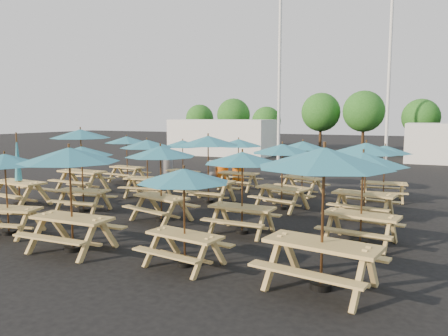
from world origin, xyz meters
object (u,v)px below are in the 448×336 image
at_px(picnic_unit_4, 5,164).
at_px(picnic_unit_7, 183,146).
at_px(picnic_unit_11, 239,145).
at_px(waste_bin_1, 214,169).
at_px(picnic_unit_14, 282,152).
at_px(picnic_unit_19, 385,152).
at_px(picnic_unit_15, 303,148).
at_px(picnic_unit_8, 69,161).
at_px(picnic_unit_1, 18,176).
at_px(picnic_unit_18, 366,152).
at_px(picnic_unit_5, 82,155).
at_px(picnic_unit_10, 208,144).
at_px(picnic_unit_2, 81,137).
at_px(waste_bin_0, 168,166).
at_px(waste_bin_2, 223,170).
at_px(picnic_unit_9, 161,155).
at_px(picnic_unit_17, 363,164).
at_px(waste_bin_3, 238,172).
at_px(picnic_unit_16, 324,165).
at_px(picnic_unit_6, 147,147).
at_px(picnic_unit_3, 127,142).
at_px(picnic_unit_13, 242,162).
at_px(picnic_unit_12, 184,181).

height_order(picnic_unit_4, picnic_unit_7, picnic_unit_4).
xyz_separation_m(picnic_unit_11, waste_bin_1, (-2.44, 2.53, -1.42)).
xyz_separation_m(picnic_unit_14, picnic_unit_19, (2.89, 2.97, -0.13)).
bearing_deg(picnic_unit_15, picnic_unit_8, -86.98).
distance_m(picnic_unit_1, picnic_unit_4, 4.03).
relative_size(picnic_unit_8, picnic_unit_14, 0.96).
bearing_deg(picnic_unit_18, picnic_unit_5, -152.05).
xyz_separation_m(picnic_unit_4, picnic_unit_10, (2.74, 6.02, 0.24)).
height_order(picnic_unit_2, waste_bin_0, picnic_unit_2).
bearing_deg(picnic_unit_4, waste_bin_1, 76.17).
bearing_deg(picnic_unit_19, picnic_unit_2, -172.27).
bearing_deg(picnic_unit_4, picnic_unit_5, 81.12).
height_order(picnic_unit_10, picnic_unit_14, picnic_unit_10).
height_order(picnic_unit_2, picnic_unit_5, picnic_unit_2).
xyz_separation_m(picnic_unit_4, waste_bin_2, (0.66, 11.53, -1.42)).
bearing_deg(picnic_unit_4, picnic_unit_9, 33.94).
xyz_separation_m(picnic_unit_17, waste_bin_3, (-6.86, 8.28, -1.51)).
bearing_deg(picnic_unit_14, picnic_unit_17, -29.78).
xyz_separation_m(picnic_unit_15, picnic_unit_16, (2.85, -9.01, 0.38)).
xyz_separation_m(picnic_unit_6, waste_bin_0, (-2.78, 5.75, -1.48)).
distance_m(picnic_unit_2, picnic_unit_7, 4.27).
bearing_deg(picnic_unit_15, picnic_unit_7, -159.48).
relative_size(picnic_unit_9, picnic_unit_17, 1.08).
bearing_deg(picnic_unit_2, picnic_unit_8, -46.70).
height_order(picnic_unit_8, picnic_unit_18, picnic_unit_8).
distance_m(picnic_unit_7, picnic_unit_18, 8.64).
relative_size(picnic_unit_1, picnic_unit_14, 1.01).
bearing_deg(picnic_unit_4, waste_bin_0, 89.62).
distance_m(picnic_unit_7, picnic_unit_15, 5.37).
height_order(picnic_unit_5, waste_bin_3, picnic_unit_5).
distance_m(picnic_unit_11, picnic_unit_18, 6.33).
xyz_separation_m(picnic_unit_8, picnic_unit_18, (5.55, 6.27, -0.08)).
bearing_deg(picnic_unit_6, picnic_unit_15, 19.13).
distance_m(picnic_unit_4, picnic_unit_9, 4.07).
height_order(picnic_unit_17, waste_bin_2, picnic_unit_17).
distance_m(picnic_unit_18, waste_bin_1, 9.87).
height_order(picnic_unit_3, picnic_unit_9, picnic_unit_9).
bearing_deg(picnic_unit_7, waste_bin_1, 103.42).
xyz_separation_m(picnic_unit_7, picnic_unit_9, (2.79, -5.89, 0.17)).
bearing_deg(picnic_unit_13, picnic_unit_3, 146.17).
bearing_deg(picnic_unit_6, picnic_unit_12, -59.25).
bearing_deg(picnic_unit_9, waste_bin_0, 136.69).
height_order(picnic_unit_8, waste_bin_1, picnic_unit_8).
bearing_deg(picnic_unit_10, picnic_unit_5, -132.28).
distance_m(picnic_unit_12, picnic_unit_13, 2.85).
xyz_separation_m(waste_bin_1, waste_bin_2, (0.51, -0.04, 0.00)).
distance_m(picnic_unit_4, picnic_unit_14, 8.16).
bearing_deg(picnic_unit_14, waste_bin_3, 142.15).
bearing_deg(picnic_unit_8, picnic_unit_2, 130.16).
relative_size(picnic_unit_5, picnic_unit_8, 0.93).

